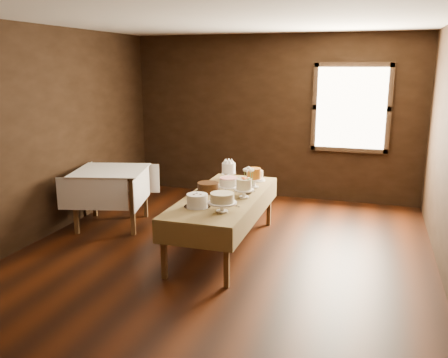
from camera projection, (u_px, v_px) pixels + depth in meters
floor at (219, 259)px, 5.73m from camera, size 5.00×6.00×0.01m
ceiling at (218, 16)px, 5.07m from camera, size 5.00×6.00×0.01m
wall_back at (273, 117)px, 8.17m from camera, size 5.00×0.02×2.80m
wall_front at (49, 230)px, 2.62m from camera, size 5.00×0.02×2.80m
wall_left at (36, 135)px, 6.13m from camera, size 0.02×6.00×2.80m
window at (351, 108)px, 7.69m from camera, size 1.10×0.05×1.30m
display_table at (224, 199)px, 5.92m from camera, size 0.89×2.26×0.70m
side_table at (111, 177)px, 6.77m from camera, size 1.19×1.19×0.83m
cake_meringue at (229, 171)px, 6.72m from camera, size 0.27×0.27×0.25m
cake_speckled at (255, 176)px, 6.66m from camera, size 0.30×0.30×0.14m
cake_lattice at (229, 183)px, 6.32m from camera, size 0.33×0.33×0.11m
cake_caramel at (254, 179)px, 6.25m from camera, size 0.24×0.24×0.28m
cake_chocolate at (208, 188)px, 6.03m from camera, size 0.38×0.38×0.13m
cake_flowers at (244, 189)px, 5.77m from camera, size 0.25×0.25×0.25m
cake_swirl at (197, 201)px, 5.40m from camera, size 0.31×0.31×0.15m
cake_cream at (222, 203)px, 5.22m from camera, size 0.33×0.33×0.23m
cake_server_a at (222, 201)px, 5.67m from camera, size 0.20×0.17×0.01m
cake_server_b at (236, 206)px, 5.47m from camera, size 0.20×0.18×0.01m
cake_server_c at (225, 190)px, 6.14m from camera, size 0.03×0.24×0.01m
cake_server_d at (250, 192)px, 6.07m from camera, size 0.23×0.11×0.01m
cake_server_e at (198, 199)px, 5.75m from camera, size 0.23×0.13×0.01m
flower_vase at (248, 189)px, 5.98m from camera, size 0.16×0.16×0.13m
flower_bouquet at (248, 175)px, 5.93m from camera, size 0.14×0.14×0.20m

